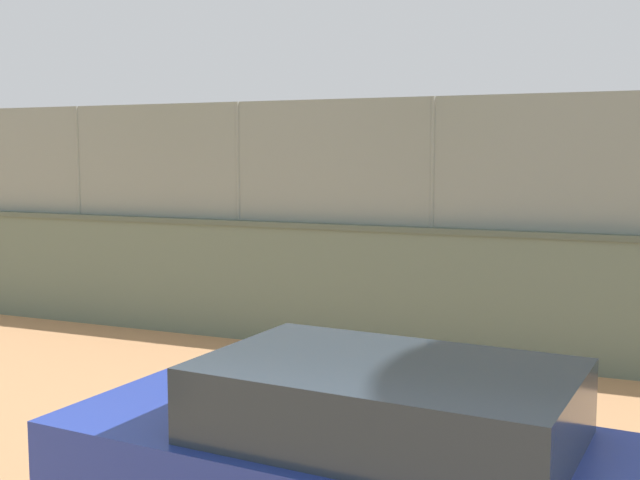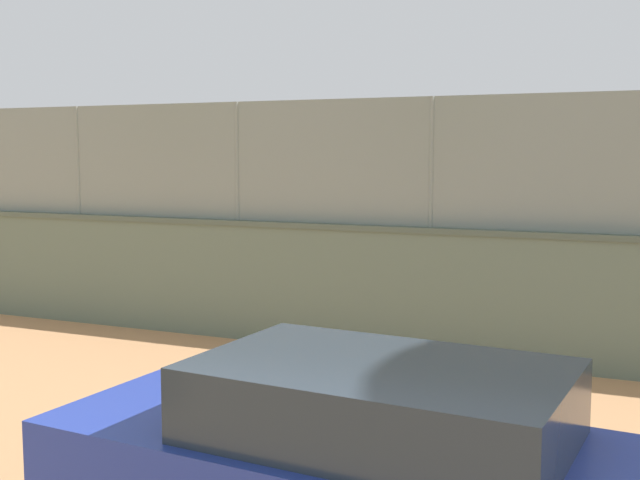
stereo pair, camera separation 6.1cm
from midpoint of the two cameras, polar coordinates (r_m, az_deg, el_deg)
name	(u,v)px [view 1 (the left image)]	position (r m, az deg, el deg)	size (l,w,h in m)	color
ground_plane	(392,260)	(21.70, 5.09, -1.42)	(260.00, 260.00, 0.00)	tan
perimeter_wall	(330,284)	(11.93, 0.60, -3.20)	(28.33, 0.76, 1.85)	slate
fence_panel_on_wall	(331,162)	(11.77, 0.61, 5.62)	(27.83, 0.39, 1.82)	gray
player_baseline_waiting	(289,248)	(16.42, -2.36, -0.56)	(1.23, 0.72, 1.60)	#591919
player_near_wall_returning	(559,244)	(17.34, 16.61, -0.26)	(1.07, 0.79, 1.70)	#B2B2B2
player_at_service_line	(140,241)	(18.72, -12.84, -0.06)	(1.19, 0.69, 1.50)	#B2B2B2
sports_ball	(242,291)	(16.23, -5.68, -3.65)	(0.22, 0.22, 0.22)	yellow
spare_ball_by_wall	(302,317)	(13.88, -1.44, -5.52)	(0.12, 0.12, 0.12)	yellow
courtside_bench	(21,271)	(17.65, -20.66, -2.06)	(1.60, 0.40, 0.87)	brown
parked_car_blue	(364,472)	(5.43, 2.83, -16.21)	(4.30, 2.18, 1.57)	#23389E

